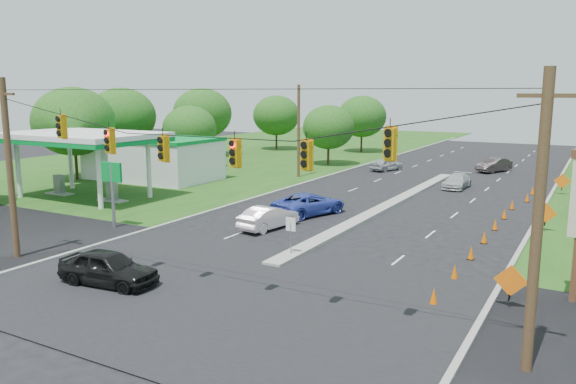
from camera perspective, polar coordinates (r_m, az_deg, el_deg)
The scene contains 38 objects.
ground at distance 24.07m, azimuth -6.79°, elevation -10.11°, with size 160.00×160.00×0.00m, color black.
grass_left at distance 58.42m, azimuth -19.12°, elevation 1.40°, with size 40.00×160.00×0.06m, color #1E4714.
cross_street at distance 24.07m, azimuth -6.79°, elevation -10.11°, with size 160.00×14.00×0.02m, color black.
curb_left at distance 54.25m, azimuth 3.30°, elevation 1.31°, with size 0.25×110.00×0.16m, color gray.
curb_right at distance 48.99m, azimuth 25.02°, elevation -0.59°, with size 0.25×110.00×0.16m, color gray.
median at distance 42.23m, azimuth 10.24°, elevation -1.37°, with size 1.00×34.00×0.18m, color gray.
median_sign at distance 28.48m, azimuth 0.29°, elevation -3.76°, with size 0.55×0.06×2.05m.
signal_span at distance 22.08m, azimuth -8.69°, elevation 1.35°, with size 25.60×0.32×9.00m.
utility_pole_far_left at distance 54.84m, azimuth 1.08°, elevation 6.16°, with size 0.28×0.28×9.00m, color #422D1C.
gas_station at distance 53.69m, azimuth -14.56°, elevation 3.69°, with size 18.40×19.70×5.20m.
cone_0 at distance 23.22m, azimuth 14.59°, elevation -10.23°, with size 0.32×0.32×0.70m, color #E05A02.
cone_1 at distance 26.45m, azimuth 16.57°, elevation -7.80°, with size 0.32×0.32×0.70m, color #E05A02.
cone_2 at distance 29.74m, azimuth 18.10°, elevation -5.89°, with size 0.32×0.32×0.70m, color #E05A02.
cone_3 at distance 33.07m, azimuth 19.31°, elevation -4.36°, with size 0.32×0.32×0.70m, color #E05A02.
cone_4 at distance 36.44m, azimuth 20.30°, elevation -3.11°, with size 0.32×0.32×0.70m, color #E05A02.
cone_5 at distance 39.83m, azimuth 21.12°, elevation -2.07°, with size 0.32×0.32×0.70m, color #E05A02.
cone_6 at distance 43.23m, azimuth 21.81°, elevation -1.20°, with size 0.32×0.32×0.70m, color #E05A02.
cone_7 at distance 46.59m, azimuth 23.13°, elevation -0.52°, with size 0.32×0.32×0.70m, color #E05A02.
cone_8 at distance 50.02m, azimuth 23.59°, elevation 0.13°, with size 0.32×0.32×0.70m, color #E05A02.
cone_9 at distance 53.47m, azimuth 23.99°, elevation 0.70°, with size 0.32×0.32×0.70m, color #E05A02.
cone_10 at distance 56.92m, azimuth 24.34°, elevation 1.20°, with size 0.32×0.32×0.70m, color #E05A02.
cone_11 at distance 60.37m, azimuth 24.65°, elevation 1.64°, with size 0.32×0.32×0.70m, color #E05A02.
work_sign_0 at distance 23.45m, azimuth 21.68°, elevation -8.51°, with size 1.27×0.58×1.37m.
work_sign_1 at distance 36.97m, azimuth 24.71°, elevation -2.05°, with size 1.27×0.58×1.37m.
work_sign_2 at distance 50.75m, azimuth 26.09°, elevation 0.93°, with size 1.27×0.58×1.37m.
tree_1 at distance 56.59m, azimuth -20.97°, elevation 6.71°, with size 7.56×7.56×8.82m.
tree_2 at distance 62.38m, azimuth -9.97°, elevation 6.34°, with size 5.88×5.88×6.86m.
tree_3 at distance 73.86m, azimuth -8.69°, elevation 7.90°, with size 7.56×7.56×8.82m.
tree_4 at distance 81.56m, azimuth -1.19°, elevation 7.78°, with size 6.72×6.72×7.84m.
tree_5 at distance 64.43m, azimuth 4.15°, elevation 6.58°, with size 5.88×5.88×6.86m.
tree_6 at distance 78.93m, azimuth 7.52°, elevation 7.62°, with size 6.72×6.72×7.84m.
tree_14 at distance 66.25m, azimuth -16.52°, elevation 7.36°, with size 7.56×7.56×8.82m.
black_sedan at distance 25.78m, azimuth -17.78°, elevation -7.34°, with size 1.83×4.54×1.55m, color black.
white_sedan at distance 34.46m, azimuth -1.98°, elevation -2.60°, with size 1.50×4.31×1.42m, color silver.
blue_pickup at distance 38.46m, azimuth 2.18°, elevation -1.19°, with size 2.51×5.44×1.51m, color #3244AA.
silver_car_far at distance 51.09m, azimuth 16.79°, elevation 1.06°, with size 1.76×4.34×1.26m, color #B7B7B7.
silver_car_oncoming at distance 60.91m, azimuth 9.96°, elevation 2.81°, with size 1.65×4.11×1.40m, color #A6A7AC.
dark_car_receding at distance 62.75m, azimuth 20.20°, elevation 2.58°, with size 1.55×4.45×1.47m, color #302A2A.
Camera 1 is at (13.44, -18.16, 8.30)m, focal length 35.00 mm.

